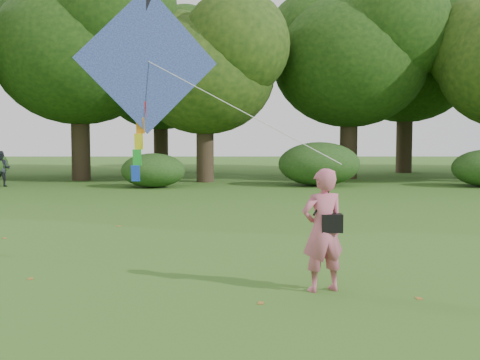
{
  "coord_description": "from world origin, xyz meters",
  "views": [
    {
      "loc": [
        -0.47,
        -7.76,
        2.27
      ],
      "look_at": [
        -0.44,
        2.0,
        1.5
      ],
      "focal_mm": 45.0,
      "sensor_mm": 36.0,
      "label": 1
    }
  ],
  "objects": [
    {
      "name": "ground",
      "position": [
        0.0,
        0.0,
        0.0
      ],
      "size": [
        100.0,
        100.0,
        0.0
      ],
      "primitive_type": "plane",
      "color": "#265114",
      "rests_on": "ground"
    },
    {
      "name": "man_kite_flyer",
      "position": [
        0.73,
        0.72,
        0.88
      ],
      "size": [
        0.75,
        0.61,
        1.77
      ],
      "primitive_type": "imported",
      "rotation": [
        0.0,
        0.0,
        3.47
      ],
      "color": "#C15B73",
      "rests_on": "ground"
    },
    {
      "name": "bystander_left",
      "position": [
        -10.44,
        17.49,
        0.76
      ],
      "size": [
        0.79,
        0.64,
        1.51
      ],
      "primitive_type": "imported",
      "rotation": [
        0.0,
        0.0,
        0.1
      ],
      "color": "#22262D",
      "rests_on": "ground"
    },
    {
      "name": "crossbody_bag",
      "position": [
        0.85,
        0.69,
        1.0
      ],
      "size": [
        0.43,
        0.2,
        0.71
      ],
      "color": "black",
      "rests_on": "ground"
    },
    {
      "name": "flying_kite",
      "position": [
        -1.93,
        2.02,
        3.37
      ],
      "size": [
        4.03,
        1.8,
        3.12
      ],
      "color": "#234197",
      "rests_on": "ground"
    },
    {
      "name": "tree_line",
      "position": [
        1.67,
        22.88,
        5.6
      ],
      "size": [
        54.7,
        15.3,
        9.48
      ],
      "color": "#3A2D1E",
      "rests_on": "ground"
    },
    {
      "name": "shrub_band",
      "position": [
        -0.72,
        17.6,
        0.86
      ],
      "size": [
        39.15,
        3.22,
        1.88
      ],
      "color": "#264919",
      "rests_on": "ground"
    },
    {
      "name": "fallen_leaves",
      "position": [
        -2.45,
        1.5,
        0.01
      ],
      "size": [
        7.82,
        11.49,
        0.01
      ],
      "color": "brown",
      "rests_on": "ground"
    }
  ]
}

